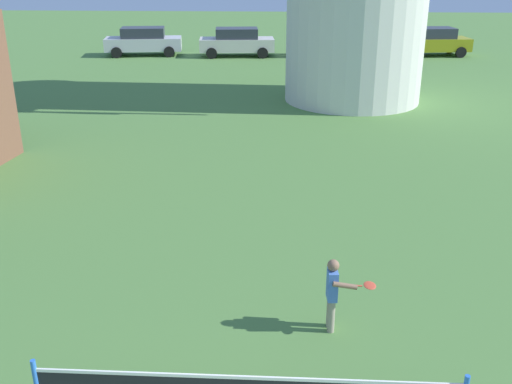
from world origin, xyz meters
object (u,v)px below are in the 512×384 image
object	(u,v)px
parked_car_silver	(143,41)
parked_car_mustard	(432,41)
parked_car_cream	(237,42)
parked_car_black	(330,42)
player_far	(334,291)

from	to	relation	value
parked_car_silver	parked_car_mustard	size ratio (longest dim) A/B	1.05
parked_car_cream	parked_car_black	bearing A→B (deg)	3.21
parked_car_cream	parked_car_black	size ratio (longest dim) A/B	0.96
player_far	parked_car_silver	bearing A→B (deg)	108.92
parked_car_silver	parked_car_black	size ratio (longest dim) A/B	0.99
parked_car_silver	parked_car_cream	size ratio (longest dim) A/B	1.04
parked_car_black	parked_car_mustard	bearing A→B (deg)	4.97
parked_car_silver	player_far	bearing A→B (deg)	-71.08
parked_car_black	player_far	bearing A→B (deg)	-93.45
parked_car_silver	parked_car_cream	distance (m)	5.35
parked_car_silver	parked_car_mustard	world-z (taller)	same
player_far	parked_car_cream	distance (m)	26.58
parked_car_cream	parked_car_black	world-z (taller)	same
player_far	parked_car_mustard	xyz separation A→B (m)	(7.42, 27.12, 0.14)
parked_car_silver	parked_car_cream	bearing A→B (deg)	-0.43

